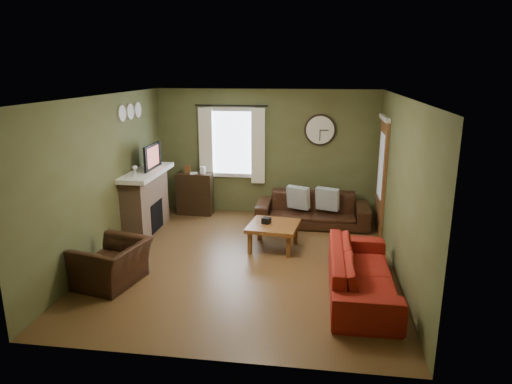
# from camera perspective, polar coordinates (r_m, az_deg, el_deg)

# --- Properties ---
(floor) EXTENTS (4.60, 5.20, 0.00)m
(floor) POSITION_cam_1_polar(r_m,az_deg,el_deg) (7.42, -1.21, -8.63)
(floor) COLOR brown
(floor) RESTS_ON ground
(ceiling) EXTENTS (4.60, 5.20, 0.00)m
(ceiling) POSITION_cam_1_polar(r_m,az_deg,el_deg) (6.80, -1.33, 11.85)
(ceiling) COLOR white
(ceiling) RESTS_ON ground
(wall_left) EXTENTS (0.00, 5.20, 2.60)m
(wall_left) POSITION_cam_1_polar(r_m,az_deg,el_deg) (7.70, -18.43, 1.67)
(wall_left) COLOR #505630
(wall_left) RESTS_ON ground
(wall_right) EXTENTS (0.00, 5.20, 2.60)m
(wall_right) POSITION_cam_1_polar(r_m,az_deg,el_deg) (7.01, 17.62, 0.46)
(wall_right) COLOR #505630
(wall_right) RESTS_ON ground
(wall_back) EXTENTS (4.60, 0.00, 2.60)m
(wall_back) POSITION_cam_1_polar(r_m,az_deg,el_deg) (9.51, 1.25, 4.93)
(wall_back) COLOR #505630
(wall_back) RESTS_ON ground
(wall_front) EXTENTS (4.60, 0.00, 2.60)m
(wall_front) POSITION_cam_1_polar(r_m,az_deg,el_deg) (4.57, -6.53, -6.73)
(wall_front) COLOR #505630
(wall_front) RESTS_ON ground
(fireplace) EXTENTS (0.40, 1.40, 1.10)m
(fireplace) POSITION_cam_1_polar(r_m,az_deg,el_deg) (8.82, -13.61, -1.34)
(fireplace) COLOR #9C7D66
(fireplace) RESTS_ON floor
(firebox) EXTENTS (0.04, 0.60, 0.55)m
(firebox) POSITION_cam_1_polar(r_m,az_deg,el_deg) (8.83, -12.36, -2.96)
(firebox) COLOR black
(firebox) RESTS_ON fireplace
(mantel) EXTENTS (0.58, 1.60, 0.08)m
(mantel) POSITION_cam_1_polar(r_m,az_deg,el_deg) (8.66, -13.66, 2.39)
(mantel) COLOR white
(mantel) RESTS_ON fireplace
(tv) EXTENTS (0.08, 0.60, 0.35)m
(tv) POSITION_cam_1_polar(r_m,az_deg,el_deg) (8.75, -13.27, 3.97)
(tv) COLOR black
(tv) RESTS_ON mantel
(tv_screen) EXTENTS (0.02, 0.62, 0.36)m
(tv_screen) POSITION_cam_1_polar(r_m,az_deg,el_deg) (8.71, -12.80, 4.33)
(tv_screen) COLOR #994C3F
(tv_screen) RESTS_ON mantel
(medallion_left) EXTENTS (0.28, 0.28, 0.03)m
(medallion_left) POSITION_cam_1_polar(r_m,az_deg,el_deg) (8.26, -16.41, 9.40)
(medallion_left) COLOR white
(medallion_left) RESTS_ON wall_left
(medallion_mid) EXTENTS (0.28, 0.28, 0.03)m
(medallion_mid) POSITION_cam_1_polar(r_m,az_deg,el_deg) (8.57, -15.46, 9.67)
(medallion_mid) COLOR white
(medallion_mid) RESTS_ON wall_left
(medallion_right) EXTENTS (0.28, 0.28, 0.03)m
(medallion_right) POSITION_cam_1_polar(r_m,az_deg,el_deg) (8.90, -14.57, 9.91)
(medallion_right) COLOR white
(medallion_right) RESTS_ON wall_left
(window_pane) EXTENTS (1.00, 0.02, 1.30)m
(window_pane) POSITION_cam_1_polar(r_m,az_deg,el_deg) (9.57, -2.95, 6.18)
(window_pane) COLOR silver
(window_pane) RESTS_ON wall_back
(curtain_rod) EXTENTS (0.03, 0.03, 1.50)m
(curtain_rod) POSITION_cam_1_polar(r_m,az_deg,el_deg) (9.38, -3.13, 10.74)
(curtain_rod) COLOR black
(curtain_rod) RESTS_ON wall_back
(curtain_left) EXTENTS (0.28, 0.04, 1.55)m
(curtain_left) POSITION_cam_1_polar(r_m,az_deg,el_deg) (9.60, -6.30, 5.84)
(curtain_left) COLOR white
(curtain_left) RESTS_ON wall_back
(curtain_right) EXTENTS (0.28, 0.04, 1.55)m
(curtain_right) POSITION_cam_1_polar(r_m,az_deg,el_deg) (9.39, 0.26, 5.72)
(curtain_right) COLOR white
(curtain_right) RESTS_ON wall_back
(wall_clock) EXTENTS (0.64, 0.06, 0.64)m
(wall_clock) POSITION_cam_1_polar(r_m,az_deg,el_deg) (9.32, 8.02, 7.68)
(wall_clock) COLOR white
(wall_clock) RESTS_ON wall_back
(door) EXTENTS (0.05, 0.90, 2.10)m
(door) POSITION_cam_1_polar(r_m,az_deg,el_deg) (8.84, 15.42, 1.93)
(door) COLOR brown
(door) RESTS_ON floor
(bookshelf) EXTENTS (0.74, 0.32, 0.88)m
(bookshelf) POSITION_cam_1_polar(r_m,az_deg,el_deg) (9.69, -7.65, -0.22)
(bookshelf) COLOR black
(bookshelf) RESTS_ON floor
(book) EXTENTS (0.22, 0.25, 0.02)m
(book) POSITION_cam_1_polar(r_m,az_deg,el_deg) (9.52, -8.29, 2.69)
(book) COLOR brown
(book) RESTS_ON bookshelf
(sofa_brown) EXTENTS (2.18, 0.85, 0.64)m
(sofa_brown) POSITION_cam_1_polar(r_m,az_deg,el_deg) (9.02, 7.06, -2.20)
(sofa_brown) COLOR black
(sofa_brown) RESTS_ON floor
(pillow_left) EXTENTS (0.46, 0.27, 0.44)m
(pillow_left) POSITION_cam_1_polar(r_m,az_deg,el_deg) (8.94, 8.91, -0.87)
(pillow_left) COLOR #9CA8AC
(pillow_left) RESTS_ON sofa_brown
(pillow_right) EXTENTS (0.46, 0.30, 0.44)m
(pillow_right) POSITION_cam_1_polar(r_m,az_deg,el_deg) (8.97, 5.30, -0.70)
(pillow_right) COLOR #9CA8AC
(pillow_right) RESTS_ON sofa_brown
(sofa_red) EXTENTS (0.85, 2.18, 0.64)m
(sofa_red) POSITION_cam_1_polar(r_m,az_deg,el_deg) (6.45, 13.07, -9.76)
(sofa_red) COLOR maroon
(sofa_red) RESTS_ON floor
(armchair) EXTENTS (1.02, 1.11, 0.62)m
(armchair) POSITION_cam_1_polar(r_m,az_deg,el_deg) (6.89, -17.52, -8.51)
(armchair) COLOR black
(armchair) RESTS_ON floor
(coffee_table) EXTENTS (0.92, 0.92, 0.44)m
(coffee_table) POSITION_cam_1_polar(r_m,az_deg,el_deg) (7.85, 2.20, -5.54)
(coffee_table) COLOR brown
(coffee_table) RESTS_ON floor
(tissue_box) EXTENTS (0.17, 0.17, 0.10)m
(tissue_box) POSITION_cam_1_polar(r_m,az_deg,el_deg) (7.82, 1.29, -4.20)
(tissue_box) COLOR black
(tissue_box) RESTS_ON coffee_table
(wine_glass_a) EXTENTS (0.07, 0.07, 0.20)m
(wine_glass_a) POSITION_cam_1_polar(r_m,az_deg,el_deg) (8.14, -14.96, 2.50)
(wine_glass_a) COLOR white
(wine_glass_a) RESTS_ON mantel
(wine_glass_b) EXTENTS (0.07, 0.07, 0.19)m
(wine_glass_b) POSITION_cam_1_polar(r_m,az_deg,el_deg) (8.19, -14.81, 2.55)
(wine_glass_b) COLOR white
(wine_glass_b) RESTS_ON mantel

